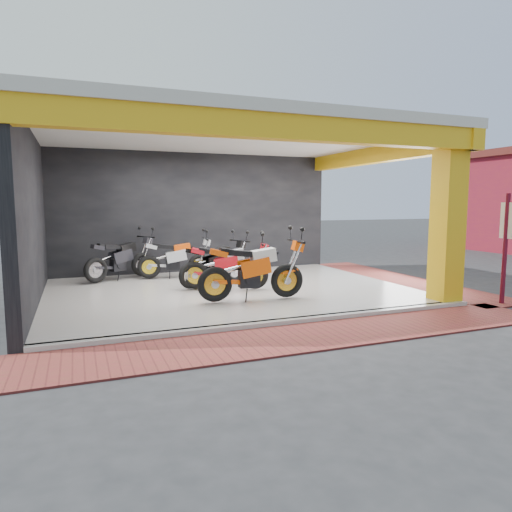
% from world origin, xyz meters
% --- Properties ---
extents(ground, '(80.00, 80.00, 0.00)m').
position_xyz_m(ground, '(0.00, 0.00, 0.00)').
color(ground, '#2D2D30').
rests_on(ground, ground).
extents(showroom_floor, '(8.00, 6.00, 0.10)m').
position_xyz_m(showroom_floor, '(0.00, 2.00, 0.05)').
color(showroom_floor, silver).
rests_on(showroom_floor, ground).
extents(showroom_ceiling, '(8.40, 6.40, 0.20)m').
position_xyz_m(showroom_ceiling, '(0.00, 2.00, 3.60)').
color(showroom_ceiling, beige).
rests_on(showroom_ceiling, corner_column).
extents(back_wall, '(8.20, 0.20, 3.50)m').
position_xyz_m(back_wall, '(0.00, 5.10, 1.75)').
color(back_wall, black).
rests_on(back_wall, ground).
extents(left_wall, '(0.20, 6.20, 3.50)m').
position_xyz_m(left_wall, '(-4.10, 2.00, 1.75)').
color(left_wall, black).
rests_on(left_wall, ground).
extents(corner_column, '(0.50, 0.50, 3.50)m').
position_xyz_m(corner_column, '(3.75, -0.75, 1.75)').
color(corner_column, gold).
rests_on(corner_column, ground).
extents(header_beam_front, '(8.40, 0.30, 0.40)m').
position_xyz_m(header_beam_front, '(0.00, -1.00, 3.30)').
color(header_beam_front, gold).
rests_on(header_beam_front, corner_column).
extents(header_beam_right, '(0.30, 6.40, 0.40)m').
position_xyz_m(header_beam_right, '(4.00, 2.00, 3.30)').
color(header_beam_right, gold).
rests_on(header_beam_right, corner_column).
extents(floor_kerb, '(8.00, 0.20, 0.10)m').
position_xyz_m(floor_kerb, '(0.00, -1.02, 0.05)').
color(floor_kerb, silver).
rests_on(floor_kerb, ground).
extents(paver_front, '(9.00, 1.40, 0.03)m').
position_xyz_m(paver_front, '(0.00, -1.80, 0.01)').
color(paver_front, maroon).
rests_on(paver_front, ground).
extents(paver_right, '(1.40, 7.00, 0.03)m').
position_xyz_m(paver_right, '(4.80, 2.00, 0.01)').
color(paver_right, maroon).
rests_on(paver_right, ground).
extents(signpost, '(0.09, 0.32, 2.27)m').
position_xyz_m(signpost, '(4.83, -1.22, 1.24)').
color(signpost, '#570D1D').
rests_on(signpost, ground).
extents(moto_hero, '(2.41, 1.05, 1.44)m').
position_xyz_m(moto_hero, '(0.77, 0.53, 0.82)').
color(moto_hero, '#F7550A').
rests_on(moto_hero, showroom_floor).
extents(moto_row_a, '(2.23, 1.48, 1.28)m').
position_xyz_m(moto_row_a, '(0.49, 1.64, 0.74)').
color(moto_row_a, red).
rests_on(moto_row_a, showroom_floor).
extents(moto_row_b, '(2.19, 1.45, 1.25)m').
position_xyz_m(moto_row_b, '(0.37, 2.70, 0.73)').
color(moto_row_b, black).
rests_on(moto_row_b, showroom_floor).
extents(moto_row_c, '(2.09, 0.97, 1.24)m').
position_xyz_m(moto_row_c, '(-0.23, 3.87, 0.72)').
color(moto_row_c, '#B1B4BA').
rests_on(moto_row_c, showroom_floor).
extents(moto_row_d, '(2.22, 1.70, 1.29)m').
position_xyz_m(moto_row_d, '(-1.66, 4.50, 0.74)').
color(moto_row_d, black).
rests_on(moto_row_d, showroom_floor).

